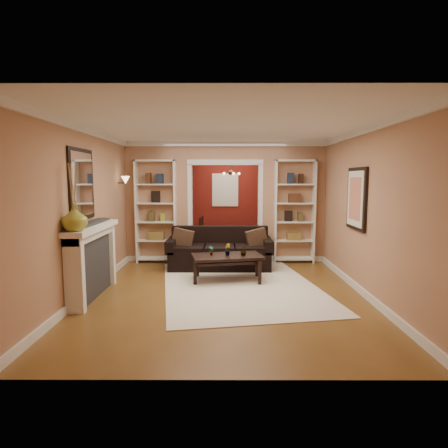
{
  "coord_description": "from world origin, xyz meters",
  "views": [
    {
      "loc": [
        -0.0,
        -7.32,
        1.89
      ],
      "look_at": [
        -0.02,
        -0.8,
        1.09
      ],
      "focal_mm": 30.0,
      "sensor_mm": 36.0,
      "label": 1
    }
  ],
  "objects_px": {
    "bookshelf_left": "(156,212)",
    "dining_table": "(231,239)",
    "coffee_table": "(227,268)",
    "sofa": "(220,248)",
    "fireplace": "(94,261)",
    "bookshelf_right": "(294,212)"
  },
  "relations": [
    {
      "from": "sofa",
      "to": "dining_table",
      "type": "bearing_deg",
      "value": 83.45
    },
    {
      "from": "bookshelf_left",
      "to": "bookshelf_right",
      "type": "bearing_deg",
      "value": 0.0
    },
    {
      "from": "sofa",
      "to": "dining_table",
      "type": "xyz_separation_m",
      "value": [
        0.26,
        2.3,
        -0.17
      ]
    },
    {
      "from": "coffee_table",
      "to": "dining_table",
      "type": "height_order",
      "value": "dining_table"
    },
    {
      "from": "coffee_table",
      "to": "dining_table",
      "type": "relative_size",
      "value": 0.86
    },
    {
      "from": "coffee_table",
      "to": "bookshelf_left",
      "type": "relative_size",
      "value": 0.55
    },
    {
      "from": "dining_table",
      "to": "sofa",
      "type": "bearing_deg",
      "value": 173.45
    },
    {
      "from": "fireplace",
      "to": "coffee_table",
      "type": "bearing_deg",
      "value": 24.26
    },
    {
      "from": "sofa",
      "to": "bookshelf_right",
      "type": "xyz_separation_m",
      "value": [
        1.67,
        0.58,
        0.72
      ]
    },
    {
      "from": "bookshelf_right",
      "to": "dining_table",
      "type": "bearing_deg",
      "value": 129.18
    },
    {
      "from": "fireplace",
      "to": "dining_table",
      "type": "bearing_deg",
      "value": 62.23
    },
    {
      "from": "sofa",
      "to": "coffee_table",
      "type": "xyz_separation_m",
      "value": [
        0.16,
        -0.99,
        -0.19
      ]
    },
    {
      "from": "coffee_table",
      "to": "sofa",
      "type": "bearing_deg",
      "value": 87.63
    },
    {
      "from": "bookshelf_left",
      "to": "fireplace",
      "type": "distance_m",
      "value": 2.65
    },
    {
      "from": "coffee_table",
      "to": "bookshelf_left",
      "type": "height_order",
      "value": "bookshelf_left"
    },
    {
      "from": "dining_table",
      "to": "bookshelf_right",
      "type": "bearing_deg",
      "value": -140.82
    },
    {
      "from": "fireplace",
      "to": "dining_table",
      "type": "relative_size",
      "value": 1.16
    },
    {
      "from": "coffee_table",
      "to": "fireplace",
      "type": "xyz_separation_m",
      "value": [
        -2.13,
        -0.96,
        0.34
      ]
    },
    {
      "from": "bookshelf_right",
      "to": "dining_table",
      "type": "distance_m",
      "value": 2.39
    },
    {
      "from": "bookshelf_left",
      "to": "bookshelf_right",
      "type": "distance_m",
      "value": 3.1
    },
    {
      "from": "sofa",
      "to": "dining_table",
      "type": "relative_size",
      "value": 1.49
    },
    {
      "from": "bookshelf_left",
      "to": "dining_table",
      "type": "distance_m",
      "value": 2.58
    }
  ]
}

